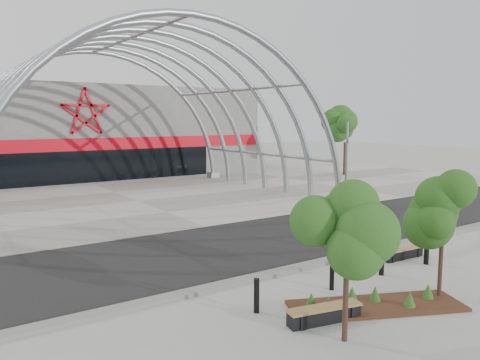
{
  "coord_description": "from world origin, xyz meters",
  "views": [
    {
      "loc": [
        -10.8,
        -11.99,
        5.12
      ],
      "look_at": [
        0.0,
        4.0,
        2.6
      ],
      "focal_mm": 35.0,
      "sensor_mm": 36.0,
      "label": 1
    }
  ],
  "objects": [
    {
      "name": "ground",
      "position": [
        0.0,
        0.0,
        0.0
      ],
      "size": [
        140.0,
        140.0,
        0.0
      ],
      "primitive_type": "plane",
      "color": "#9E9E98",
      "rests_on": "ground"
    },
    {
      "name": "road",
      "position": [
        0.0,
        3.5,
        0.01
      ],
      "size": [
        140.0,
        7.0,
        0.02
      ],
      "primitive_type": "cube",
      "color": "black",
      "rests_on": "ground"
    },
    {
      "name": "forecourt",
      "position": [
        0.0,
        15.5,
        0.02
      ],
      "size": [
        60.0,
        17.0,
        0.04
      ],
      "primitive_type": "cube",
      "color": "gray",
      "rests_on": "ground"
    },
    {
      "name": "kerb",
      "position": [
        0.0,
        -0.25,
        0.06
      ],
      "size": [
        60.0,
        0.5,
        0.12
      ],
      "primitive_type": "cube",
      "color": "slate",
      "rests_on": "ground"
    },
    {
      "name": "arena_building",
      "position": [
        0.0,
        33.45,
        3.99
      ],
      "size": [
        34.0,
        15.24,
        8.0
      ],
      "color": "slate",
      "rests_on": "ground"
    },
    {
      "name": "vault_canopy",
      "position": [
        0.0,
        15.5,
        0.02
      ],
      "size": [
        20.8,
        15.8,
        20.36
      ],
      "color": "#93989D",
      "rests_on": "ground"
    },
    {
      "name": "planting_bed",
      "position": [
        -0.91,
        -3.89,
        0.12
      ],
      "size": [
        4.95,
        3.28,
        0.5
      ],
      "color": "#331914",
      "rests_on": "ground"
    },
    {
      "name": "signal_pole",
      "position": [
        10.58,
        7.99,
        2.59
      ],
      "size": [
        0.21,
        0.7,
        4.95
      ],
      "color": "slate",
      "rests_on": "ground"
    },
    {
      "name": "street_tree_0",
      "position": [
        -3.02,
        -4.81,
        2.9
      ],
      "size": [
        1.77,
        1.77,
        4.04
      ],
      "color": "black",
      "rests_on": "ground"
    },
    {
      "name": "street_tree_1",
      "position": [
        1.16,
        -4.51,
        2.52
      ],
      "size": [
        1.49,
        1.49,
        3.51
      ],
      "color": "black",
      "rests_on": "ground"
    },
    {
      "name": "bench_0",
      "position": [
        -2.71,
        -3.83,
        0.21
      ],
      "size": [
        2.08,
        0.84,
        0.43
      ],
      "color": "black",
      "rests_on": "ground"
    },
    {
      "name": "bench_1",
      "position": [
        3.57,
        -1.46,
        0.19
      ],
      "size": [
        1.9,
        0.52,
        0.4
      ],
      "color": "black",
      "rests_on": "ground"
    },
    {
      "name": "bollard_0",
      "position": [
        -3.78,
        -2.37,
        0.47
      ],
      "size": [
        0.15,
        0.15,
        0.94
      ],
      "primitive_type": "cylinder",
      "color": "black",
      "rests_on": "ground"
    },
    {
      "name": "bollard_1",
      "position": [
        -0.9,
        -2.29,
        0.44
      ],
      "size": [
        0.14,
        0.14,
        0.88
      ],
      "primitive_type": "cylinder",
      "color": "black",
      "rests_on": "ground"
    },
    {
      "name": "bollard_2",
      "position": [
        1.43,
        -2.24,
        0.52
      ],
      "size": [
        0.17,
        0.17,
        1.04
      ],
      "primitive_type": "cylinder",
      "color": "black",
      "rests_on": "ground"
    },
    {
      "name": "bollard_3",
      "position": [
        2.71,
        -0.22,
        0.56
      ],
      "size": [
        0.18,
        0.18,
        1.12
      ],
      "primitive_type": "cylinder",
      "color": "black",
      "rests_on": "ground"
    },
    {
      "name": "bollard_4",
      "position": [
        3.69,
        -2.37,
        0.55
      ],
      "size": [
        0.18,
        0.18,
        1.1
      ],
      "primitive_type": "cylinder",
      "color": "black",
      "rests_on": "ground"
    },
    {
      "name": "bg_tree_1",
      "position": [
        21.0,
        18.0,
        4.25
      ],
      "size": [
        2.7,
        2.7,
        5.91
      ],
      "color": "black",
      "rests_on": "ground"
    }
  ]
}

